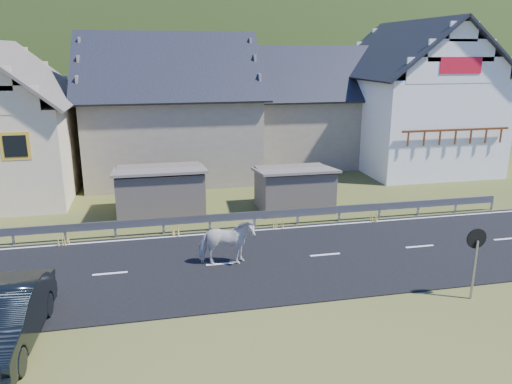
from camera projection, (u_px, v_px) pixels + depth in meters
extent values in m
plane|color=#333F16|center=(222.00, 265.00, 18.41)|extent=(160.00, 160.00, 0.00)
cube|color=black|center=(222.00, 264.00, 18.40)|extent=(60.00, 7.00, 0.04)
cube|color=silver|center=(222.00, 264.00, 18.39)|extent=(60.00, 6.60, 0.01)
cube|color=#93969B|center=(210.00, 218.00, 21.71)|extent=(28.00, 0.08, 0.34)
cube|color=#93969B|center=(13.00, 237.00, 20.17)|extent=(0.10, 0.06, 0.70)
cube|color=#93969B|center=(65.00, 233.00, 20.58)|extent=(0.10, 0.06, 0.70)
cube|color=#93969B|center=(115.00, 230.00, 20.98)|extent=(0.10, 0.06, 0.70)
cube|color=#93969B|center=(163.00, 226.00, 21.38)|extent=(0.10, 0.06, 0.70)
cube|color=#93969B|center=(210.00, 223.00, 21.79)|extent=(0.10, 0.06, 0.70)
cube|color=#93969B|center=(254.00, 220.00, 22.19)|extent=(0.10, 0.06, 0.70)
cube|color=#93969B|center=(298.00, 217.00, 22.60)|extent=(0.10, 0.06, 0.70)
cube|color=#93969B|center=(339.00, 214.00, 23.00)|extent=(0.10, 0.06, 0.70)
cube|color=#93969B|center=(379.00, 211.00, 23.41)|extent=(0.10, 0.06, 0.70)
cube|color=#93969B|center=(418.00, 208.00, 23.81)|extent=(0.10, 0.06, 0.70)
cube|color=#93969B|center=(456.00, 206.00, 24.21)|extent=(0.10, 0.06, 0.70)
cube|color=#93969B|center=(492.00, 203.00, 24.62)|extent=(0.10, 0.06, 0.70)
cube|color=#6E6355|center=(161.00, 192.00, 23.81)|extent=(4.30, 3.30, 2.40)
cube|color=#6E6355|center=(294.00, 189.00, 24.68)|extent=(3.80, 2.90, 2.20)
cube|color=beige|center=(6.00, 149.00, 26.98)|extent=(7.00, 9.00, 5.00)
cube|color=gold|center=(15.00, 146.00, 22.83)|extent=(1.30, 0.12, 1.30)
cube|color=gray|center=(171.00, 134.00, 31.62)|extent=(10.00, 9.00, 5.00)
cube|color=gray|center=(312.00, 128.00, 35.58)|extent=(9.00, 8.00, 4.60)
cube|color=white|center=(410.00, 121.00, 33.78)|extent=(8.00, 10.00, 6.00)
cube|color=red|center=(461.00, 66.00, 28.01)|extent=(2.60, 0.06, 0.90)
cube|color=brown|center=(456.00, 130.00, 28.79)|extent=(6.80, 0.12, 0.12)
ellipsoid|color=#223612|center=(168.00, 124.00, 194.14)|extent=(440.00, 280.00, 260.00)
imported|color=beige|center=(226.00, 243.00, 18.11)|extent=(1.07, 2.10, 1.72)
imported|color=black|center=(3.00, 320.00, 13.13)|extent=(1.93, 4.92, 1.60)
cylinder|color=#93969B|center=(474.00, 270.00, 15.64)|extent=(0.08, 0.08, 1.97)
cylinder|color=black|center=(477.00, 239.00, 15.43)|extent=(0.65, 0.07, 0.65)
cylinder|color=white|center=(476.00, 238.00, 15.47)|extent=(0.55, 0.05, 0.55)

